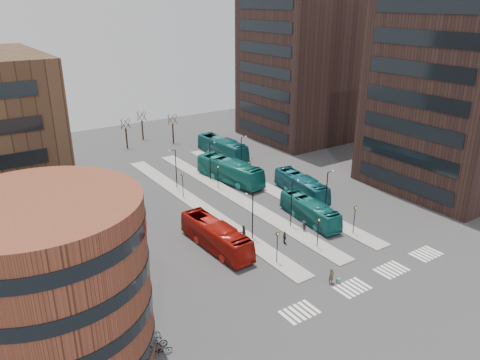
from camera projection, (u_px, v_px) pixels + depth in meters
ground at (391, 304)px, 44.56m from camera, size 160.00×160.00×0.00m
island_left at (199, 206)px, 65.60m from camera, size 2.50×45.00×0.15m
island_mid at (235, 197)px, 68.74m from camera, size 2.50×45.00×0.15m
island_right at (267, 188)px, 71.88m from camera, size 2.50×45.00×0.15m
suitcase at (339, 281)px, 47.84m from camera, size 0.40×0.32×0.50m
red_bus at (216, 236)px, 54.05m from camera, size 3.18×11.74×3.24m
teal_bus_a at (310, 211)px, 60.89m from camera, size 3.48×10.69×2.93m
teal_bus_b at (230, 171)px, 74.02m from camera, size 5.03×13.33×3.63m
teal_bus_c at (301, 186)px, 68.72m from camera, size 4.03×11.42×3.11m
teal_bus_d at (222, 148)px, 85.88m from camera, size 3.63×12.64×3.48m
traveller at (331, 276)px, 47.54m from camera, size 0.64×0.43×1.75m
commuter_a at (243, 232)px, 56.53m from camera, size 0.92×0.76×1.74m
commuter_b at (285, 238)px, 55.41m from camera, size 0.65×0.97×1.53m
commuter_c at (304, 226)px, 58.30m from camera, size 0.73×1.04×1.46m
bicycle_near at (162, 350)px, 38.06m from camera, size 1.79×0.86×0.90m
bicycle_mid at (157, 342)px, 38.84m from camera, size 1.85×1.17×1.08m
bicycle_far at (150, 334)px, 39.93m from camera, size 1.86×1.20×0.92m
crosswalk_stripes at (371, 279)px, 48.56m from camera, size 22.35×2.40×0.01m
round_building at (49, 287)px, 35.10m from camera, size 15.16×15.16×14.00m
tower_near at (458, 89)px, 68.24m from camera, size 20.12×20.00×30.00m
tower_far at (303, 64)px, 94.49m from camera, size 20.12×20.00×30.00m
sign_poles at (261, 198)px, 62.28m from camera, size 12.45×22.12×3.65m
lamp_posts at (246, 177)px, 66.27m from camera, size 14.04×20.24×6.12m
bare_trees at (147, 130)px, 93.35m from camera, size 10.97×8.14×5.90m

